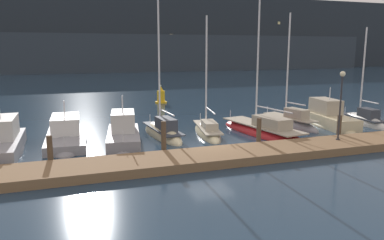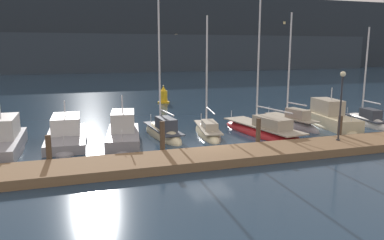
{
  "view_description": "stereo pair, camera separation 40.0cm",
  "coord_description": "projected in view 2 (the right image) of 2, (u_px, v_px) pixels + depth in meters",
  "views": [
    {
      "loc": [
        -7.81,
        -19.63,
        5.77
      ],
      "look_at": [
        0.0,
        3.27,
        1.2
      ],
      "focal_mm": 35.0,
      "sensor_mm": 36.0,
      "label": 1
    },
    {
      "loc": [
        -7.43,
        -19.76,
        5.77
      ],
      "look_at": [
        0.0,
        3.27,
        1.2
      ],
      "focal_mm": 35.0,
      "sensor_mm": 36.0,
      "label": 2
    }
  ],
  "objects": [
    {
      "name": "mooring_pile_4",
      "position": [
        340.0,
        128.0,
        23.81
      ],
      "size": [
        0.28,
        0.28,
        1.65
      ],
      "primitive_type": "cylinder",
      "color": "#4C3D2D",
      "rests_on": "ground"
    },
    {
      "name": "motorboat_berth_4",
      "position": [
        123.0,
        138.0,
        23.35
      ],
      "size": [
        2.96,
        6.2,
        3.57
      ],
      "color": "gray",
      "rests_on": "ground"
    },
    {
      "name": "dock",
      "position": [
        223.0,
        156.0,
        19.76
      ],
      "size": [
        36.62,
        2.8,
        0.45
      ],
      "primitive_type": "cube",
      "color": "brown",
      "rests_on": "ground"
    },
    {
      "name": "ground_plane",
      "position": [
        209.0,
        150.0,
        21.79
      ],
      "size": [
        400.0,
        400.0,
        0.0
      ],
      "primitive_type": "plane",
      "color": "#1E3347"
    },
    {
      "name": "sailboat_berth_5",
      "position": [
        163.0,
        134.0,
        25.4
      ],
      "size": [
        2.05,
        6.29,
        9.93
      ],
      "color": "beige",
      "rests_on": "ground"
    },
    {
      "name": "hillside_backdrop",
      "position": [
        100.0,
        35.0,
        104.62
      ],
      "size": [
        240.0,
        23.0,
        21.12
      ],
      "color": "#232B33",
      "rests_on": "ground"
    },
    {
      "name": "mooring_pile_3",
      "position": [
        258.0,
        133.0,
        22.05
      ],
      "size": [
        0.28,
        0.28,
        1.81
      ],
      "primitive_type": "cylinder",
      "color": "#4C3D2D",
      "rests_on": "ground"
    },
    {
      "name": "channel_buoy",
      "position": [
        164.0,
        96.0,
        40.97
      ],
      "size": [
        1.28,
        1.28,
        1.97
      ],
      "color": "gold",
      "rests_on": "ground"
    },
    {
      "name": "mooring_pile_2",
      "position": [
        162.0,
        139.0,
        20.29
      ],
      "size": [
        0.28,
        0.28,
        1.97
      ],
      "primitive_type": "cylinder",
      "color": "#4C3D2D",
      "rests_on": "ground"
    },
    {
      "name": "mooring_pile_1",
      "position": [
        49.0,
        151.0,
        18.57
      ],
      "size": [
        0.28,
        0.28,
        1.61
      ],
      "primitive_type": "cylinder",
      "color": "#4C3D2D",
      "rests_on": "ground"
    },
    {
      "name": "sailboat_berth_10",
      "position": [
        365.0,
        123.0,
        29.31
      ],
      "size": [
        2.07,
        5.35,
        8.25
      ],
      "color": "white",
      "rests_on": "ground"
    },
    {
      "name": "motorboat_berth_3",
      "position": [
        67.0,
        138.0,
        23.66
      ],
      "size": [
        2.74,
        7.22,
        3.28
      ],
      "color": "gray",
      "rests_on": "ground"
    },
    {
      "name": "motorboat_berth_9",
      "position": [
        330.0,
        121.0,
        28.55
      ],
      "size": [
        2.84,
        6.38,
        3.43
      ],
      "color": "beige",
      "rests_on": "ground"
    },
    {
      "name": "sailboat_berth_8",
      "position": [
        291.0,
        124.0,
        28.42
      ],
      "size": [
        2.33,
        5.91,
        9.12
      ],
      "color": "gray",
      "rests_on": "ground"
    },
    {
      "name": "motorboat_berth_2",
      "position": [
        3.0,
        147.0,
        21.24
      ],
      "size": [
        2.13,
        6.97,
        3.8
      ],
      "color": "gray",
      "rests_on": "ground"
    },
    {
      "name": "sailboat_berth_6",
      "position": [
        208.0,
        132.0,
        25.95
      ],
      "size": [
        2.44,
        6.15,
        8.66
      ],
      "color": "beige",
      "rests_on": "ground"
    },
    {
      "name": "sailboat_berth_7",
      "position": [
        263.0,
        132.0,
        25.92
      ],
      "size": [
        3.54,
        8.7,
        12.02
      ],
      "color": "red",
      "rests_on": "ground"
    },
    {
      "name": "dock_lamppost",
      "position": [
        341.0,
        95.0,
        21.77
      ],
      "size": [
        0.32,
        0.32,
        4.09
      ],
      "color": "#2D2D33",
      "rests_on": "dock"
    }
  ]
}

